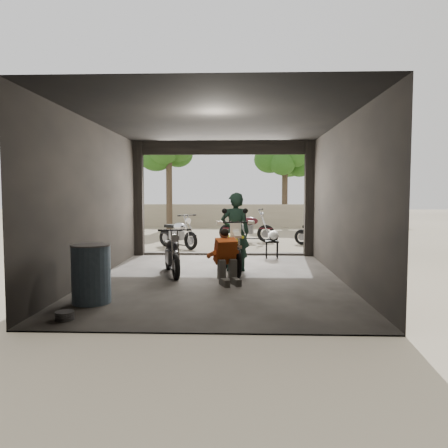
# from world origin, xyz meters

# --- Properties ---
(ground) EXTENTS (80.00, 80.00, 0.00)m
(ground) POSITION_xyz_m (0.00, 0.00, 0.00)
(ground) COLOR #7A6D56
(ground) RESTS_ON ground
(garage) EXTENTS (7.00, 7.13, 3.20)m
(garage) POSITION_xyz_m (0.00, 0.55, 1.28)
(garage) COLOR #2D2B28
(garage) RESTS_ON ground
(boundary_wall) EXTENTS (18.00, 0.30, 1.20)m
(boundary_wall) POSITION_xyz_m (0.00, 14.00, 0.60)
(boundary_wall) COLOR gray
(boundary_wall) RESTS_ON ground
(tree_left) EXTENTS (2.20, 2.20, 5.60)m
(tree_left) POSITION_xyz_m (-3.00, 12.50, 3.99)
(tree_left) COLOR #382B1E
(tree_left) RESTS_ON ground
(tree_right) EXTENTS (2.20, 2.20, 5.00)m
(tree_right) POSITION_xyz_m (2.80, 14.00, 3.56)
(tree_right) COLOR #382B1E
(tree_right) RESTS_ON ground
(main_bike) EXTENTS (1.06, 1.91, 1.20)m
(main_bike) POSITION_xyz_m (0.27, 0.70, 0.60)
(main_bike) COLOR white
(main_bike) RESTS_ON ground
(left_bike) EXTENTS (1.04, 1.64, 1.03)m
(left_bike) POSITION_xyz_m (-1.00, 0.44, 0.52)
(left_bike) COLOR black
(left_bike) RESTS_ON ground
(outside_bike_a) EXTENTS (1.65, 1.60, 1.10)m
(outside_bike_a) POSITION_xyz_m (-1.54, 5.07, 0.55)
(outside_bike_a) COLOR black
(outside_bike_a) RESTS_ON ground
(outside_bike_b) EXTENTS (1.90, 1.10, 1.21)m
(outside_bike_b) POSITION_xyz_m (0.71, 6.96, 0.60)
(outside_bike_b) COLOR #3F0F14
(outside_bike_b) RESTS_ON ground
(outside_bike_c) EXTENTS (1.58, 1.30, 1.00)m
(outside_bike_c) POSITION_xyz_m (3.08, 5.82, 0.50)
(outside_bike_c) COLOR black
(outside_bike_c) RESTS_ON ground
(rider) EXTENTS (0.70, 0.50, 1.78)m
(rider) POSITION_xyz_m (0.36, 0.93, 0.89)
(rider) COLOR black
(rider) RESTS_ON ground
(mechanic) EXTENTS (0.74, 0.86, 1.04)m
(mechanic) POSITION_xyz_m (0.22, -0.50, 0.52)
(mechanic) COLOR #D2541C
(mechanic) RESTS_ON ground
(stool) EXTENTS (0.35, 0.35, 0.49)m
(stool) POSITION_xyz_m (1.33, 2.89, 0.41)
(stool) COLOR black
(stool) RESTS_ON ground
(helmet) EXTENTS (0.32, 0.34, 0.28)m
(helmet) POSITION_xyz_m (1.36, 2.86, 0.63)
(helmet) COLOR white
(helmet) RESTS_ON stool
(oil_drum) EXTENTS (0.76, 0.76, 0.94)m
(oil_drum) POSITION_xyz_m (-1.90, -2.06, 0.47)
(oil_drum) COLOR #435B71
(oil_drum) RESTS_ON ground
(sign_post) EXTENTS (0.80, 0.08, 2.40)m
(sign_post) POSITION_xyz_m (3.17, 4.03, 1.62)
(sign_post) COLOR black
(sign_post) RESTS_ON ground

